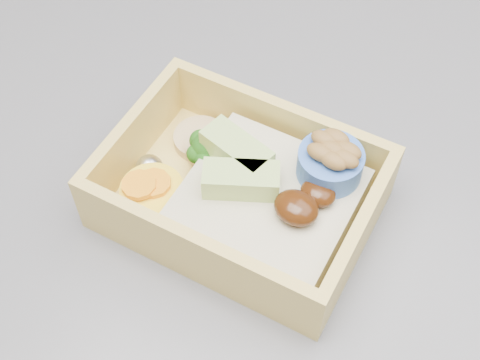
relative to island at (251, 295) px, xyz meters
The scene contains 3 objects.
ground 0.47m from the island, 90.00° to the left, with size 3.50×3.50×0.00m, color beige.
island is the anchor object (origin of this frame).
bento_box 0.51m from the island, 59.68° to the right, with size 0.18×0.13×0.06m.
Camera 1 is at (0.21, -0.45, 1.29)m, focal length 50.00 mm.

